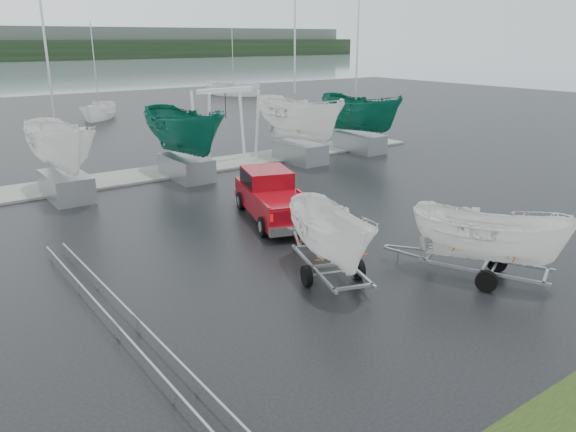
{
  "coord_description": "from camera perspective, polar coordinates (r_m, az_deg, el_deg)",
  "views": [
    {
      "loc": [
        -12.88,
        -13.71,
        6.7
      ],
      "look_at": [
        -2.72,
        0.22,
        1.2
      ],
      "focal_mm": 35.0,
      "sensor_mm": 36.0,
      "label": 1
    }
  ],
  "objects": [
    {
      "name": "keelboat_1",
      "position": [
        27.77,
        -10.65,
        11.66
      ],
      "size": [
        2.47,
        3.2,
        7.67
      ],
      "color": "gray",
      "rests_on": "ground"
    },
    {
      "name": "mast_rack_1",
      "position": [
        11.46,
        -10.48,
        -16.31
      ],
      "size": [
        0.56,
        6.5,
        0.06
      ],
      "rotation": [
        0.0,
        0.0,
        1.57
      ],
      "color": "gray",
      "rests_on": "ground"
    },
    {
      "name": "keelboat_0",
      "position": [
        25.64,
        -22.39,
        9.46
      ],
      "size": [
        2.28,
        3.2,
        10.45
      ],
      "color": "gray",
      "rests_on": "ground"
    },
    {
      "name": "trailer_hitched",
      "position": [
        15.53,
        4.54,
        2.8
      ],
      "size": [
        2.26,
        3.79,
        5.03
      ],
      "rotation": [
        0.0,
        0.0,
        -0.32
      ],
      "color": "gray",
      "rests_on": "ground"
    },
    {
      "name": "mast_rack_0",
      "position": [
        16.49,
        -19.73,
        -6.07
      ],
      "size": [
        0.56,
        6.5,
        0.06
      ],
      "rotation": [
        0.0,
        0.0,
        1.57
      ],
      "color": "gray",
      "rests_on": "ground"
    },
    {
      "name": "moored_boat_2",
      "position": [
        51.51,
        -18.56,
        9.32
      ],
      "size": [
        3.18,
        3.2,
        11.0
      ],
      "rotation": [
        0.0,
        0.0,
        5.67
      ],
      "color": "white",
      "rests_on": "ground"
    },
    {
      "name": "dock",
      "position": [
        30.39,
        -10.14,
        4.77
      ],
      "size": [
        30.0,
        3.0,
        0.12
      ],
      "primitive_type": "cube",
      "color": "gray",
      "rests_on": "ground"
    },
    {
      "name": "trailer_parked",
      "position": [
        16.48,
        20.21,
        2.48
      ],
      "size": [
        2.56,
        3.77,
        4.95
      ],
      "rotation": [
        0.0,
        0.0,
        0.43
      ],
      "color": "gray",
      "rests_on": "ground"
    },
    {
      "name": "pickup_truck",
      "position": [
        21.63,
        -1.71,
        2.21
      ],
      "size": [
        3.43,
        5.68,
        1.79
      ],
      "rotation": [
        0.0,
        0.0,
        -0.32
      ],
      "color": "maroon",
      "rests_on": "ground"
    },
    {
      "name": "ground_plane",
      "position": [
        19.97,
        6.7,
        -2.04
      ],
      "size": [
        120.0,
        120.0,
        0.0
      ],
      "primitive_type": "plane",
      "color": "black",
      "rests_on": "ground"
    },
    {
      "name": "moored_boat_3",
      "position": [
        69.47,
        -5.53,
        12.08
      ],
      "size": [
        3.89,
        3.92,
        11.78
      ],
      "rotation": [
        0.0,
        0.0,
        0.49
      ],
      "color": "white",
      "rests_on": "ground"
    },
    {
      "name": "keelboat_3",
      "position": [
        34.56,
        7.49,
        12.82
      ],
      "size": [
        2.43,
        3.2,
        10.6
      ],
      "color": "gray",
      "rests_on": "ground"
    },
    {
      "name": "boat_hoist",
      "position": [
        31.05,
        -6.34,
        10.13
      ],
      "size": [
        3.3,
        2.18,
        4.12
      ],
      "color": "silver",
      "rests_on": "ground"
    },
    {
      "name": "keelboat_2",
      "position": [
        31.18,
        1.24,
        12.93
      ],
      "size": [
        2.59,
        3.2,
        10.76
      ],
      "color": "gray",
      "rests_on": "ground"
    }
  ]
}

